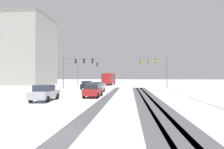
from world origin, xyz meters
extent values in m
plane|color=silver|center=(0.00, 0.00, 0.00)|extent=(300.00, 300.00, 0.00)
cube|color=#4C4C51|center=(5.63, 15.82, 0.00)|extent=(1.08, 34.81, 0.01)
cube|color=#4C4C51|center=(3.99, 15.82, 0.00)|extent=(1.07, 34.81, 0.01)
cube|color=#4C4C51|center=(4.84, 15.82, 0.00)|extent=(1.13, 34.81, 0.01)
cube|color=#4C4C51|center=(0.25, 15.82, 0.00)|extent=(1.12, 34.81, 0.01)
cube|color=white|center=(11.74, 14.24, 0.06)|extent=(4.00, 34.81, 0.12)
cylinder|color=slate|center=(10.34, 29.64, 3.25)|extent=(0.18, 0.18, 6.50)
cylinder|color=slate|center=(7.55, 29.55, 6.10)|extent=(5.58, 0.31, 0.12)
cube|color=#B79319|center=(8.10, 29.57, 5.55)|extent=(0.33, 0.25, 0.90)
sphere|color=black|center=(8.11, 29.41, 5.85)|extent=(0.20, 0.20, 0.20)
sphere|color=orange|center=(8.11, 29.41, 5.55)|extent=(0.20, 0.20, 0.20)
sphere|color=black|center=(8.11, 29.41, 5.25)|extent=(0.20, 0.20, 0.20)
cube|color=#B79319|center=(6.57, 29.52, 5.55)|extent=(0.33, 0.25, 0.90)
sphere|color=black|center=(6.58, 29.36, 5.85)|extent=(0.20, 0.20, 0.20)
sphere|color=orange|center=(6.58, 29.36, 5.55)|extent=(0.20, 0.20, 0.20)
sphere|color=black|center=(6.58, 29.36, 5.25)|extent=(0.20, 0.20, 0.20)
cube|color=#B79319|center=(5.04, 29.47, 5.55)|extent=(0.33, 0.25, 0.90)
sphere|color=black|center=(5.04, 29.31, 5.85)|extent=(0.20, 0.20, 0.20)
sphere|color=orange|center=(5.04, 29.31, 5.55)|extent=(0.20, 0.20, 0.20)
sphere|color=black|center=(5.04, 29.31, 5.25)|extent=(0.20, 0.20, 0.20)
cylinder|color=slate|center=(-10.34, 27.64, 3.25)|extent=(0.18, 0.18, 6.50)
cylinder|color=slate|center=(-7.23, 27.69, 6.10)|extent=(6.22, 0.23, 0.12)
cube|color=black|center=(-7.85, 27.68, 5.55)|extent=(0.32, 0.25, 0.90)
sphere|color=black|center=(-7.85, 27.84, 5.85)|extent=(0.20, 0.20, 0.20)
sphere|color=orange|center=(-7.85, 27.84, 5.55)|extent=(0.20, 0.20, 0.20)
sphere|color=black|center=(-7.85, 27.84, 5.25)|extent=(0.20, 0.20, 0.20)
cube|color=black|center=(-6.14, 27.71, 5.55)|extent=(0.32, 0.25, 0.90)
sphere|color=black|center=(-6.14, 27.87, 5.85)|extent=(0.20, 0.20, 0.20)
sphere|color=orange|center=(-6.14, 27.87, 5.55)|extent=(0.20, 0.20, 0.20)
sphere|color=black|center=(-6.14, 27.87, 5.25)|extent=(0.20, 0.20, 0.20)
cube|color=black|center=(-4.43, 27.74, 5.55)|extent=(0.32, 0.25, 0.90)
sphere|color=black|center=(-4.44, 27.90, 5.85)|extent=(0.20, 0.20, 0.20)
sphere|color=orange|center=(-4.44, 27.90, 5.55)|extent=(0.20, 0.20, 0.20)
sphere|color=black|center=(-4.44, 27.90, 5.25)|extent=(0.20, 0.20, 0.20)
cylinder|color=slate|center=(-10.34, 37.64, 3.25)|extent=(0.18, 0.18, 6.50)
cylinder|color=slate|center=(-6.78, 37.80, 6.10)|extent=(7.12, 0.44, 0.12)
cube|color=black|center=(-5.35, 37.87, 5.55)|extent=(0.33, 0.25, 0.90)
sphere|color=black|center=(-5.36, 38.03, 5.85)|extent=(0.20, 0.20, 0.20)
sphere|color=orange|center=(-5.36, 38.03, 5.55)|extent=(0.20, 0.20, 0.20)
sphere|color=black|center=(-5.36, 38.03, 5.25)|extent=(0.20, 0.20, 0.20)
cube|color=black|center=(-5.48, 27.31, 0.67)|extent=(1.83, 4.15, 0.70)
cube|color=#2D3847|center=(-5.47, 27.16, 1.32)|extent=(1.62, 1.95, 0.60)
cylinder|color=black|center=(-6.32, 28.56, 0.32)|extent=(0.24, 0.65, 0.64)
cylinder|color=black|center=(-4.71, 28.61, 0.32)|extent=(0.24, 0.65, 0.64)
cylinder|color=black|center=(-6.25, 26.02, 0.32)|extent=(0.24, 0.65, 0.64)
cylinder|color=black|center=(-4.63, 26.07, 0.32)|extent=(0.24, 0.65, 0.64)
cube|color=silver|center=(-2.06, 19.97, 0.67)|extent=(1.83, 4.15, 0.70)
cube|color=#2D3847|center=(-2.06, 19.82, 1.32)|extent=(1.62, 1.95, 0.60)
cylinder|color=black|center=(-2.82, 21.27, 0.32)|extent=(0.24, 0.65, 0.64)
cylinder|color=black|center=(-1.21, 21.21, 0.32)|extent=(0.24, 0.65, 0.64)
cylinder|color=black|center=(-2.91, 18.72, 0.32)|extent=(0.24, 0.65, 0.64)
cylinder|color=black|center=(-1.29, 18.67, 0.32)|extent=(0.24, 0.65, 0.64)
cube|color=red|center=(-1.49, 14.00, 0.67)|extent=(1.72, 4.11, 0.70)
cube|color=#2D3847|center=(-1.49, 13.85, 1.32)|extent=(1.57, 1.91, 0.60)
cylinder|color=black|center=(-2.29, 15.27, 0.32)|extent=(0.22, 0.64, 0.64)
cylinder|color=black|center=(-0.67, 15.27, 0.32)|extent=(0.22, 0.64, 0.64)
cylinder|color=black|center=(-2.30, 12.73, 0.32)|extent=(0.22, 0.64, 0.64)
cylinder|color=black|center=(-0.68, 12.73, 0.32)|extent=(0.22, 0.64, 0.64)
cube|color=#B7BABF|center=(-5.66, 10.19, 0.67)|extent=(1.89, 4.17, 0.70)
cube|color=#2D3847|center=(-5.65, 10.04, 1.32)|extent=(1.65, 1.97, 0.60)
cylinder|color=black|center=(-6.53, 11.43, 0.32)|extent=(0.25, 0.65, 0.64)
cylinder|color=black|center=(-4.91, 11.50, 0.32)|extent=(0.25, 0.65, 0.64)
cylinder|color=black|center=(-6.41, 8.89, 0.32)|extent=(0.25, 0.65, 0.64)
cylinder|color=black|center=(-4.79, 8.96, 0.32)|extent=(0.25, 0.65, 0.64)
cube|color=#B21E1E|center=(-3.33, 46.60, 1.93)|extent=(3.02, 11.11, 2.90)
cube|color=#283342|center=(-3.33, 46.60, 2.28)|extent=(3.02, 10.23, 0.90)
cylinder|color=black|center=(-2.33, 42.70, 0.48)|extent=(0.35, 0.97, 0.96)
cylinder|color=black|center=(-4.70, 42.81, 0.48)|extent=(0.35, 0.97, 0.96)
cylinder|color=black|center=(-1.98, 49.84, 0.48)|extent=(0.35, 0.97, 0.96)
cylinder|color=black|center=(-4.36, 49.96, 0.48)|extent=(0.35, 0.97, 0.96)
cube|color=#B2ADA3|center=(-34.81, 44.83, 10.08)|extent=(26.22, 14.65, 20.15)
cube|color=gray|center=(-34.81, 44.83, 20.40)|extent=(26.52, 14.95, 0.50)
camera|label=1|loc=(2.89, -7.28, 2.45)|focal=28.87mm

